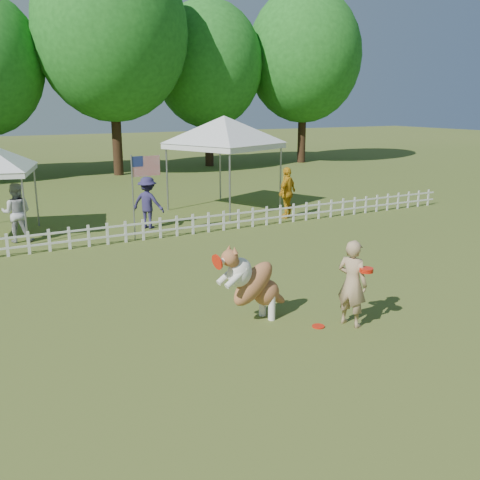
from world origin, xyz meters
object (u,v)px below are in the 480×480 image
Objects in this scene: dog at (254,283)px; spectator_a at (17,213)px; handler at (352,283)px; frisbee_on_turf at (318,326)px; flag_pole at (133,198)px; spectator_b at (148,203)px; spectator_c at (287,193)px; canopy_tent_right at (224,164)px.

spectator_a is (-2.97, 7.90, 0.10)m from dog.
handler is 9.83m from spectator_a.
frisbee_on_turf is at bearing -49.70° from dog.
dog is at bearing -97.27° from flag_pole.
spectator_a reaches higher than spectator_b.
spectator_a is at bearing 6.69° from handler.
spectator_a reaches higher than handler.
spectator_b is 4.61m from spectator_c.
flag_pole is at bearing 81.20° from dog.
handler is 0.90× the size of spectator_c.
flag_pole is at bearing 97.54° from frisbee_on_turf.
canopy_tent_right reaches higher than dog.
spectator_a is at bearing 168.59° from canopy_tent_right.
spectator_b is at bearing 48.67° from flag_pole.
spectator_c is (8.25, -0.81, 0.03)m from spectator_a.
spectator_c is at bearing -167.61° from spectator_a.
spectator_c is (1.16, -2.31, -0.77)m from canopy_tent_right.
spectator_a is at bearing 100.94° from dog.
handler is at bearing 35.20° from spectator_c.
canopy_tent_right is at bearing 72.14° from frisbee_on_turf.
dog is 6.56m from flag_pole.
frisbee_on_turf is at bearing 131.98° from spectator_a.
flag_pole reaches higher than frisbee_on_turf.
flag_pole is 1.40× the size of spectator_c.
canopy_tent_right is 7.29m from spectator_a.
spectator_b reaches higher than handler.
dog is 10.30m from canopy_tent_right.
spectator_a is (-4.37, 8.80, 0.06)m from handler.
canopy_tent_right is 1.91× the size of spectator_c.
canopy_tent_right reaches higher than spectator_b.
spectator_b is at bearing 74.98° from dog.
frisbee_on_turf is at bearing -131.18° from canopy_tent_right.
spectator_a is at bearing 45.01° from spectator_b.
frisbee_on_turf is 0.09× the size of flag_pole.
dog is 8.84m from spectator_c.
canopy_tent_right is 5.11m from flag_pole.
dog is 0.90× the size of spectator_b.
frisbee_on_turf is (0.86, -0.72, -0.70)m from dog.
canopy_tent_right is 1.36× the size of flag_pole.
spectator_c is at bearing -2.36° from flag_pole.
dog is 6.58× the size of frisbee_on_turf.
canopy_tent_right is 2.69m from spectator_c.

